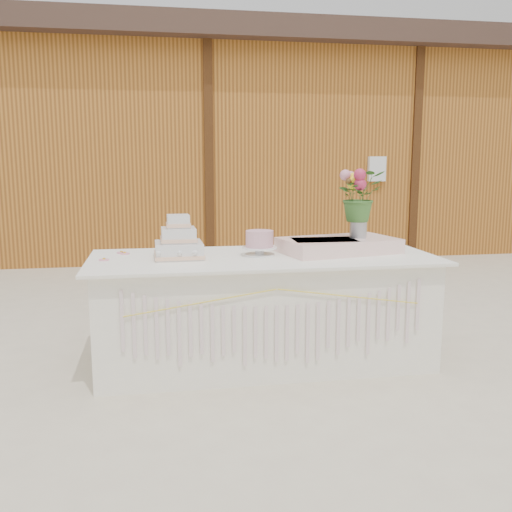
# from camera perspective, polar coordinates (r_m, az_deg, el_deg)

# --- Properties ---
(ground) EXTENTS (80.00, 80.00, 0.00)m
(ground) POSITION_cam_1_polar(r_m,az_deg,el_deg) (4.18, 0.73, -10.48)
(ground) COLOR beige
(ground) RESTS_ON ground
(barn) EXTENTS (12.60, 4.60, 3.30)m
(barn) POSITION_cam_1_polar(r_m,az_deg,el_deg) (9.88, -5.91, 11.00)
(barn) COLOR #AB6923
(barn) RESTS_ON ground
(cake_table) EXTENTS (2.40, 1.00, 0.77)m
(cake_table) POSITION_cam_1_polar(r_m,az_deg,el_deg) (4.05, 0.75, -5.36)
(cake_table) COLOR white
(cake_table) RESTS_ON ground
(wedding_cake) EXTENTS (0.33, 0.33, 0.30)m
(wedding_cake) POSITION_cam_1_polar(r_m,az_deg,el_deg) (3.92, -7.74, 1.26)
(wedding_cake) COLOR silver
(wedding_cake) RESTS_ON cake_table
(pink_cake_stand) EXTENTS (0.25, 0.25, 0.18)m
(pink_cake_stand) POSITION_cam_1_polar(r_m,az_deg,el_deg) (3.97, 0.36, 1.43)
(pink_cake_stand) COLOR white
(pink_cake_stand) RESTS_ON cake_table
(satin_runner) EXTENTS (0.89, 0.63, 0.10)m
(satin_runner) POSITION_cam_1_polar(r_m,az_deg,el_deg) (4.17, 8.25, 1.06)
(satin_runner) COLOR #F8CCC7
(satin_runner) RESTS_ON cake_table
(flower_vase) EXTENTS (0.12, 0.12, 0.17)m
(flower_vase) POSITION_cam_1_polar(r_m,az_deg,el_deg) (4.21, 10.18, 2.94)
(flower_vase) COLOR #B0B1B5
(flower_vase) RESTS_ON satin_runner
(bouquet) EXTENTS (0.40, 0.37, 0.37)m
(bouquet) POSITION_cam_1_polar(r_m,az_deg,el_deg) (4.18, 10.29, 6.59)
(bouquet) COLOR #386729
(bouquet) RESTS_ON flower_vase
(loose_flowers) EXTENTS (0.18, 0.35, 0.02)m
(loose_flowers) POSITION_cam_1_polar(r_m,az_deg,el_deg) (4.07, -14.00, 0.05)
(loose_flowers) COLOR pink
(loose_flowers) RESTS_ON cake_table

